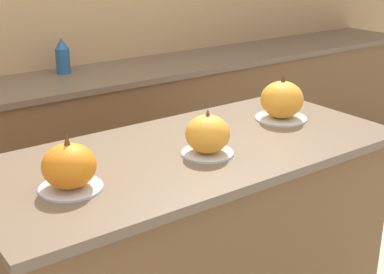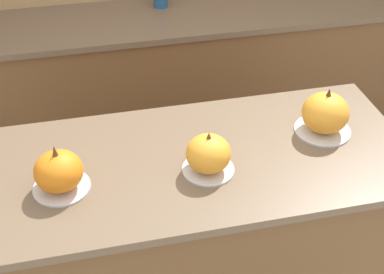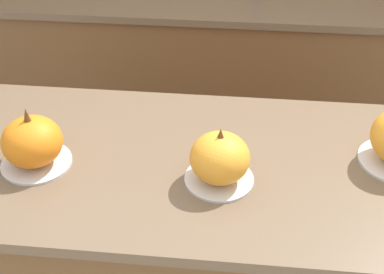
{
  "view_description": "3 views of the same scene",
  "coord_description": "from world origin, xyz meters",
  "px_view_note": "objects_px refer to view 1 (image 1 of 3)",
  "views": [
    {
      "loc": [
        -1.14,
        -1.56,
        1.68
      ],
      "look_at": [
        -0.03,
        -0.03,
        0.99
      ],
      "focal_mm": 50.0,
      "sensor_mm": 36.0,
      "label": 1
    },
    {
      "loc": [
        -0.39,
        -1.57,
        2.24
      ],
      "look_at": [
        -0.04,
        -0.0,
        1.03
      ],
      "focal_mm": 50.0,
      "sensor_mm": 36.0,
      "label": 2
    },
    {
      "loc": [
        0.05,
        -1.25,
        1.91
      ],
      "look_at": [
        -0.08,
        0.02,
        1.0
      ],
      "focal_mm": 50.0,
      "sensor_mm": 36.0,
      "label": 3
    }
  ],
  "objects_px": {
    "pumpkin_cake_left": "(69,167)",
    "bottle_tall": "(63,56)",
    "pumpkin_cake_center": "(208,135)",
    "pumpkin_cake_right": "(282,101)"
  },
  "relations": [
    {
      "from": "pumpkin_cake_center",
      "to": "bottle_tall",
      "type": "bearing_deg",
      "value": 86.49
    },
    {
      "from": "pumpkin_cake_left",
      "to": "bottle_tall",
      "type": "bearing_deg",
      "value": 67.52
    },
    {
      "from": "pumpkin_cake_center",
      "to": "bottle_tall",
      "type": "height_order",
      "value": "bottle_tall"
    },
    {
      "from": "pumpkin_cake_center",
      "to": "bottle_tall",
      "type": "distance_m",
      "value": 1.57
    },
    {
      "from": "pumpkin_cake_left",
      "to": "bottle_tall",
      "type": "distance_m",
      "value": 1.67
    },
    {
      "from": "pumpkin_cake_center",
      "to": "pumpkin_cake_right",
      "type": "relative_size",
      "value": 0.85
    },
    {
      "from": "pumpkin_cake_center",
      "to": "pumpkin_cake_left",
      "type": "bearing_deg",
      "value": 177.92
    },
    {
      "from": "pumpkin_cake_left",
      "to": "pumpkin_cake_center",
      "type": "height_order",
      "value": "pumpkin_cake_left"
    },
    {
      "from": "pumpkin_cake_right",
      "to": "bottle_tall",
      "type": "bearing_deg",
      "value": 106.74
    },
    {
      "from": "pumpkin_cake_left",
      "to": "pumpkin_cake_center",
      "type": "distance_m",
      "value": 0.54
    }
  ]
}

